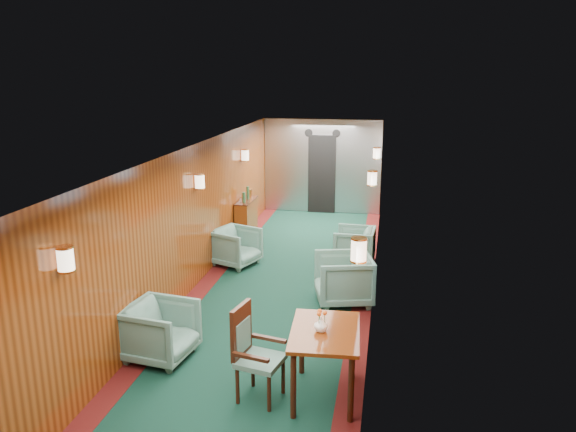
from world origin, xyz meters
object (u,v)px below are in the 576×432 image
at_px(credenza, 246,218).
at_px(armchair_left_far, 236,247).
at_px(armchair_right_near, 343,279).
at_px(side_chair, 252,349).
at_px(armchair_left_near, 160,331).
at_px(dining_table, 325,341).
at_px(armchair_right_far, 354,245).

height_order(credenza, armchair_left_far, credenza).
bearing_deg(armchair_right_near, side_chair, -29.39).
bearing_deg(armchair_left_near, side_chair, -106.96).
xyz_separation_m(dining_table, armchair_right_near, (-0.01, 2.68, -0.28)).
height_order(dining_table, armchair_right_far, dining_table).
bearing_deg(credenza, side_chair, -75.08).
relative_size(armchair_left_far, armchair_right_far, 1.03).
bearing_deg(armchair_left_near, dining_table, -94.17).
bearing_deg(dining_table, armchair_left_far, 114.41).
distance_m(armchair_left_far, armchair_right_near, 2.57).
bearing_deg(side_chair, dining_table, 23.92).
relative_size(dining_table, armchair_left_near, 1.38).
bearing_deg(armchair_right_near, dining_table, -13.68).
xyz_separation_m(credenza, armchair_left_far, (0.24, -1.74, -0.09)).
relative_size(side_chair, credenza, 0.96).
bearing_deg(dining_table, armchair_right_near, 86.97).
xyz_separation_m(side_chair, armchair_right_far, (0.83, 4.80, -0.25)).
distance_m(side_chair, armchair_left_near, 1.52).
distance_m(side_chair, armchair_right_far, 4.88).
height_order(credenza, armchair_right_far, credenza).
bearing_deg(armchair_left_near, armchair_left_far, 8.71).
bearing_deg(credenza, armchair_right_far, -26.31).
bearing_deg(side_chair, armchair_left_far, 120.25).
distance_m(dining_table, armchair_right_far, 4.65).
xyz_separation_m(armchair_left_near, armchair_left_far, (-0.00, 3.61, -0.01)).
xyz_separation_m(dining_table, armchair_left_near, (-2.15, 0.49, -0.31)).
bearing_deg(armchair_left_far, dining_table, -130.82).
xyz_separation_m(credenza, armchair_right_far, (2.43, -1.20, -0.10)).
bearing_deg(dining_table, armchair_left_near, 163.84).
distance_m(credenza, armchair_left_far, 1.75).
bearing_deg(armchair_right_far, armchair_right_near, 1.60).
xyz_separation_m(dining_table, side_chair, (-0.80, -0.16, -0.09)).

